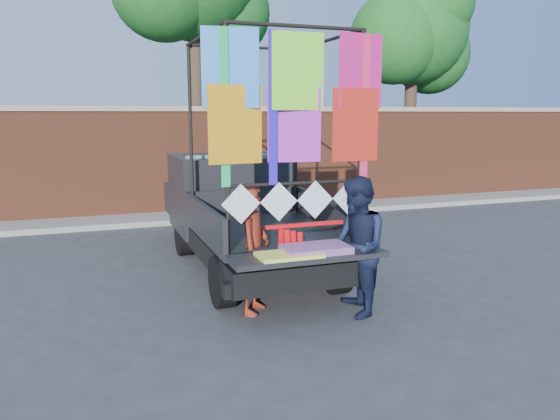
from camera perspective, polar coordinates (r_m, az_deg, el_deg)
name	(u,v)px	position (r m, az deg, el deg)	size (l,w,h in m)	color
ground	(254,312)	(6.93, -2.73, -10.60)	(90.00, 90.00, 0.00)	#38383A
brick_wall	(167,161)	(13.38, -11.72, 5.08)	(30.00, 0.45, 2.61)	brown
curb	(173,218)	(12.87, -11.07, -0.79)	(30.00, 1.20, 0.12)	gray
tree_right	(415,33)	(17.30, 13.96, 17.47)	(4.20, 3.30, 6.62)	#38281C
pickup_truck	(237,209)	(9.14, -4.50, 0.09)	(2.18, 5.47, 3.44)	black
woman	(253,249)	(6.72, -2.81, -4.14)	(0.58, 0.38, 1.60)	maroon
man	(357,247)	(6.67, 8.00, -3.84)	(0.83, 0.65, 1.71)	#141B33
streamer_bundle	(297,242)	(6.59, 1.74, -3.34)	(1.01, 0.06, 0.69)	red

